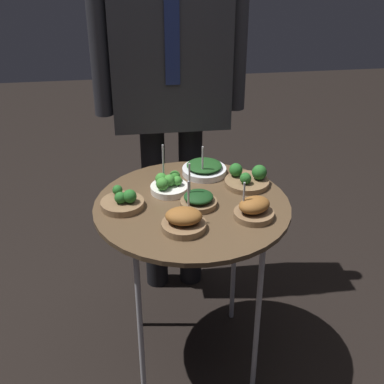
# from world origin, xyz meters

# --- Properties ---
(ground_plane) EXTENTS (8.00, 8.00, 0.00)m
(ground_plane) POSITION_xyz_m (0.00, 0.00, 0.00)
(ground_plane) COLOR black
(serving_cart) EXTENTS (0.71, 0.71, 0.74)m
(serving_cart) POSITION_xyz_m (0.00, 0.00, 0.69)
(serving_cart) COLOR brown
(serving_cart) RESTS_ON ground_plane
(bowl_roast_front_left) EXTENTS (0.14, 0.14, 0.14)m
(bowl_roast_front_left) POSITION_xyz_m (0.20, -0.12, 0.78)
(bowl_roast_front_left) COLOR brown
(bowl_roast_front_left) RESTS_ON serving_cart
(bowl_broccoli_far_rim) EXTENTS (0.17, 0.17, 0.08)m
(bowl_broccoli_far_rim) POSITION_xyz_m (0.23, 0.12, 0.77)
(bowl_broccoli_far_rim) COLOR brown
(bowl_broccoli_far_rim) RESTS_ON serving_cart
(bowl_broccoli_front_center) EXTENTS (0.14, 0.14, 0.18)m
(bowl_broccoli_front_center) POSITION_xyz_m (-0.07, 0.11, 0.77)
(bowl_broccoli_front_center) COLOR silver
(bowl_broccoli_front_center) RESTS_ON serving_cart
(bowl_roast_mid_left) EXTENTS (0.15, 0.15, 0.16)m
(bowl_roast_mid_left) POSITION_xyz_m (-0.05, -0.16, 0.78)
(bowl_roast_mid_left) COLOR brown
(bowl_roast_mid_left) RESTS_ON serving_cart
(bowl_broccoli_front_right) EXTENTS (0.15, 0.15, 0.07)m
(bowl_broccoli_front_right) POSITION_xyz_m (-0.24, 0.01, 0.77)
(bowl_broccoli_front_right) COLOR brown
(bowl_broccoli_front_right) RESTS_ON serving_cart
(bowl_spinach_near_rim) EXTENTS (0.17, 0.17, 0.14)m
(bowl_spinach_near_rim) POSITION_xyz_m (0.08, 0.23, 0.77)
(bowl_spinach_near_rim) COLOR silver
(bowl_spinach_near_rim) RESTS_ON serving_cart
(bowl_spinach_center) EXTENTS (0.13, 0.13, 0.16)m
(bowl_spinach_center) POSITION_xyz_m (0.02, -0.01, 0.77)
(bowl_spinach_center) COLOR brown
(bowl_spinach_center) RESTS_ON serving_cart
(waiter_figure) EXTENTS (0.64, 0.24, 1.73)m
(waiter_figure) POSITION_xyz_m (-0.02, 0.52, 1.09)
(waiter_figure) COLOR black
(waiter_figure) RESTS_ON ground_plane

